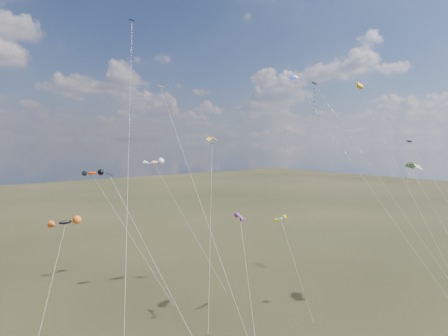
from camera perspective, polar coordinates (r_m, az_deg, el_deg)
diamond_black_high at (r=68.44m, az=13.91°, el=8.00°), size 6.95×22.34×32.32m
diamond_navy_tall at (r=60.40m, az=-13.06°, el=15.42°), size 15.16×26.71×40.52m
diamond_black_mid at (r=45.30m, az=-12.31°, el=-8.42°), size 4.06×15.55×18.97m
diamond_navy_right at (r=62.20m, az=25.41°, el=-0.05°), size 3.89×14.29×22.65m
diamond_orange_center at (r=47.05m, az=-5.25°, el=0.49°), size 1.08×19.86×29.77m
parafoil_yellow at (r=59.79m, az=18.94°, el=11.17°), size 2.74×17.93×31.16m
parafoil_blue_white at (r=68.27m, az=10.39°, el=12.51°), size 7.49×23.95×33.69m
parafoil_striped at (r=64.34m, az=25.55°, el=0.49°), size 3.09×12.89×19.97m
parafoil_tricolor at (r=63.66m, az=-1.70°, el=4.10°), size 13.07×15.37×23.49m
novelty_black_orange at (r=48.98m, az=-21.73°, el=-7.24°), size 8.39×9.49×13.96m
novelty_orange_black at (r=59.89m, az=-18.27°, el=-0.76°), size 8.45×11.49×18.51m
novelty_white_purple at (r=52.59m, az=2.32°, el=-7.09°), size 5.93×9.87×13.04m
novelty_redwhite_stripe at (r=69.19m, az=-9.91°, el=0.77°), size 5.07×16.62×19.53m
novelty_blue_yellow at (r=55.50m, az=8.18°, el=-7.26°), size 2.58×7.64×12.34m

